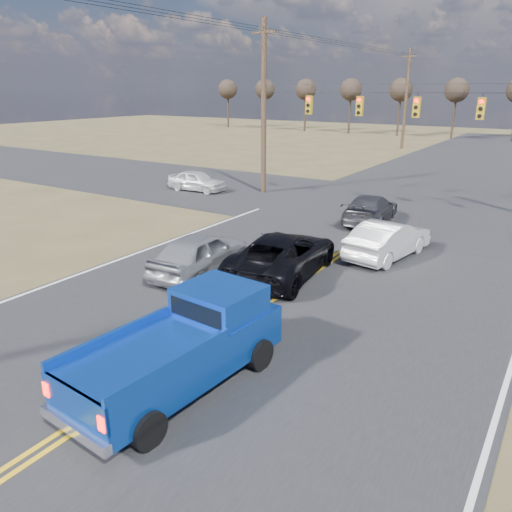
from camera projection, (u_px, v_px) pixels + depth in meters
The scene contains 12 objects.
ground at pixel (186, 356), 12.24m from camera, with size 160.00×160.00×0.00m, color brown.
road_main at pixel (347, 250), 20.20m from camera, with size 14.00×120.00×0.02m, color #28282B.
road_cross at pixel (406, 211), 26.57m from camera, with size 120.00×12.00×0.02m, color #28282B.
signal_gantry at pixel (425, 113), 24.51m from camera, with size 19.60×4.83×10.00m.
utility_poles at pixel (411, 109), 24.09m from camera, with size 19.60×58.32×10.00m.
treeline at pixel (457, 96), 31.86m from camera, with size 87.00×117.80×7.40m.
pickup_truck at pixel (184, 346), 10.77m from camera, with size 2.40×5.33×1.95m.
silver_suv at pixel (201, 253), 17.45m from camera, with size 1.78×4.43×1.51m, color #989A9F.
black_suv at pixel (283, 254), 17.32m from camera, with size 2.49×5.40×1.50m, color black.
white_car_queue at pixel (388, 239), 19.12m from camera, with size 1.52×4.35×1.43m, color white.
dgrey_car_queue at pixel (370, 209), 24.10m from camera, with size 1.88×4.64×1.35m, color #3A3A40.
cross_car_west at pixel (197, 181), 31.46m from camera, with size 3.80×1.53×1.30m, color silver.
Camera 1 is at (7.31, -8.14, 6.27)m, focal length 35.00 mm.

